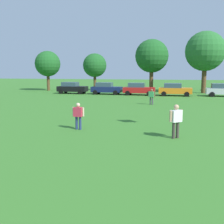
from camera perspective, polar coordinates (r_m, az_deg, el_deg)
The scene contains 13 objects.
ground_plane at distance 31.14m, azimuth 2.13°, elevation 2.42°, with size 160.00×160.00×0.00m, color #387528.
adult_bystander at distance 13.75m, azimuth 13.12°, elevation -1.29°, with size 0.63×0.59×1.67m.
bystander_near_trees at distance 15.56m, azimuth -7.02°, elevation -0.36°, with size 0.72×0.32×1.52m.
bystander_midfield at distance 27.34m, azimuth 8.21°, elevation 3.44°, with size 0.70×0.43×1.55m.
parked_car_black_0 at distance 41.03m, azimuth -8.31°, elevation 5.00°, with size 4.30×2.02×1.68m.
parked_car_navy_1 at distance 39.36m, azimuth -1.23°, elevation 4.94°, with size 4.30×2.02×1.68m.
parked_car_red_2 at distance 38.20m, azimuth 5.53°, elevation 4.80°, with size 4.30×2.02×1.68m.
parked_car_orange_3 at distance 37.71m, azimuth 12.87°, elevation 4.58°, with size 4.30×2.02×1.68m.
parked_car_silver_4 at distance 38.68m, azimuth 21.96°, elevation 4.27°, with size 4.30×2.02×1.68m.
tree_far_left at distance 48.48m, azimuth -13.20°, elevation 9.69°, with size 4.28×4.28×6.67m.
tree_left at distance 48.06m, azimuth -3.61°, elevation 9.62°, with size 4.05×4.05×6.31m.
tree_center at distance 46.29m, azimuth 8.24°, elevation 11.39°, with size 5.42×5.42×8.45m.
tree_right at distance 43.94m, azimuth 18.78°, elevation 11.81°, with size 5.88×5.88×9.16m.
Camera 1 is at (5.97, -0.39, 3.27)m, focal length 44.08 mm.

